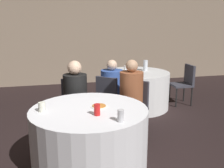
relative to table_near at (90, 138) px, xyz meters
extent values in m
plane|color=black|center=(-0.11, 0.07, -0.37)|extent=(16.00, 16.00, 0.00)
cube|color=gray|center=(-0.11, 4.45, 1.03)|extent=(16.00, 0.06, 2.80)
cylinder|color=silver|center=(0.00, 0.00, 0.00)|extent=(1.35, 1.35, 0.73)
cylinder|color=white|center=(1.25, 1.98, 0.00)|extent=(1.33, 1.33, 0.73)
cube|color=#383842|center=(-0.06, 0.99, 0.06)|extent=(0.42, 0.42, 0.04)
cube|color=#383842|center=(-0.07, 1.17, 0.28)|extent=(0.38, 0.07, 0.40)
cylinder|color=black|center=(0.12, 0.83, -0.17)|extent=(0.03, 0.03, 0.40)
cylinder|color=black|center=(-0.22, 0.81, -0.17)|extent=(0.03, 0.03, 0.40)
cylinder|color=black|center=(0.10, 1.17, -0.17)|extent=(0.03, 0.03, 0.40)
cylinder|color=black|center=(-0.24, 1.15, -0.17)|extent=(0.03, 0.03, 0.40)
cube|color=#383842|center=(0.73, 0.68, 0.06)|extent=(0.57, 0.57, 0.04)
cube|color=#383842|center=(0.86, 0.80, 0.28)|extent=(0.30, 0.31, 0.40)
cylinder|color=black|center=(0.72, 0.44, -0.17)|extent=(0.03, 0.03, 0.40)
cylinder|color=black|center=(0.49, 0.69, -0.17)|extent=(0.03, 0.03, 0.40)
cylinder|color=black|center=(0.97, 0.67, -0.17)|extent=(0.03, 0.03, 0.40)
cylinder|color=black|center=(0.73, 0.92, -0.17)|extent=(0.03, 0.03, 0.40)
cube|color=#383842|center=(0.58, 1.27, 0.06)|extent=(0.57, 0.57, 0.04)
cube|color=#383842|center=(0.45, 1.14, 0.28)|extent=(0.31, 0.30, 0.40)
cylinder|color=black|center=(0.57, 1.51, -0.17)|extent=(0.03, 0.03, 0.40)
cylinder|color=black|center=(0.82, 1.27, -0.17)|extent=(0.03, 0.03, 0.40)
cylinder|color=black|center=(0.34, 1.26, -0.17)|extent=(0.03, 0.03, 0.40)
cylinder|color=black|center=(0.58, 1.03, -0.17)|extent=(0.03, 0.03, 0.40)
cube|color=#383842|center=(2.24, 1.94, 0.06)|extent=(0.42, 0.42, 0.04)
cube|color=#383842|center=(2.42, 1.93, 0.28)|extent=(0.07, 0.38, 0.40)
cylinder|color=black|center=(2.06, 1.78, -0.17)|extent=(0.03, 0.03, 0.40)
cylinder|color=black|center=(2.08, 2.12, -0.17)|extent=(0.03, 0.03, 0.40)
cylinder|color=black|center=(2.40, 1.76, -0.17)|extent=(0.03, 0.03, 0.40)
cylinder|color=black|center=(2.42, 2.10, -0.17)|extent=(0.03, 0.03, 0.40)
cylinder|color=#33384C|center=(0.56, 0.53, -0.15)|extent=(0.24, 0.24, 0.44)
cube|color=#33384C|center=(0.65, 0.60, 0.13)|extent=(0.46, 0.46, 0.12)
cylinder|color=brown|center=(0.73, 0.68, 0.35)|extent=(0.34, 0.34, 0.56)
sphere|color=tan|center=(0.73, 0.68, 0.72)|extent=(0.18, 0.18, 0.18)
cylinder|color=#33384C|center=(-0.05, 0.77, -0.15)|extent=(0.24, 0.24, 0.44)
cube|color=#33384C|center=(-0.05, 0.88, 0.13)|extent=(0.36, 0.34, 0.12)
cylinder|color=black|center=(-0.06, 0.99, 0.32)|extent=(0.36, 0.36, 0.50)
sphere|color=#DBB293|center=(-0.06, 0.99, 0.68)|extent=(0.21, 0.21, 0.21)
cylinder|color=black|center=(0.73, 1.43, -0.15)|extent=(0.24, 0.24, 0.44)
cube|color=black|center=(0.65, 1.35, 0.13)|extent=(0.48, 0.47, 0.12)
cylinder|color=#33519E|center=(0.58, 1.27, 0.32)|extent=(0.37, 0.37, 0.48)
sphere|color=#DBB293|center=(0.58, 1.27, 0.65)|extent=(0.17, 0.17, 0.17)
cylinder|color=white|center=(0.12, 0.04, 0.37)|extent=(0.20, 0.20, 0.01)
cylinder|color=orange|center=(0.12, 0.04, 0.38)|extent=(0.16, 0.16, 0.01)
cylinder|color=red|center=(0.05, -0.23, 0.43)|extent=(0.07, 0.07, 0.12)
cylinder|color=silver|center=(0.25, -0.46, 0.43)|extent=(0.07, 0.07, 0.12)
cylinder|color=silver|center=(-0.52, 0.02, 0.42)|extent=(0.08, 0.08, 0.10)
cylinder|color=silver|center=(1.48, 2.08, 0.48)|extent=(0.09, 0.09, 0.22)
cylinder|color=white|center=(1.09, 2.17, 0.42)|extent=(0.08, 0.08, 0.10)
camera|label=1|loc=(-0.38, -2.67, 1.30)|focal=40.00mm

